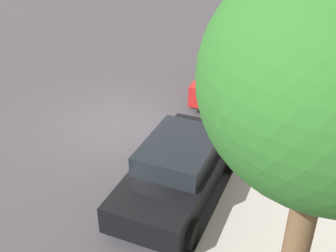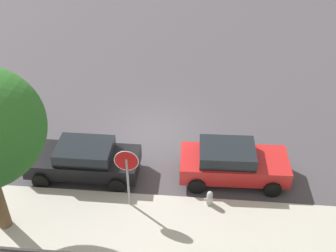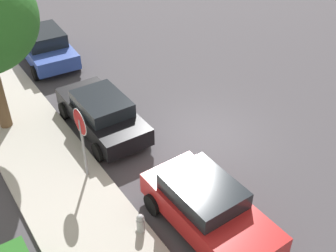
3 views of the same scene
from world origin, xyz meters
name	(u,v)px [view 3 (image 3 of 3)]	position (x,y,z in m)	size (l,w,h in m)	color
ground_plane	(206,135)	(0.00, 0.00, 0.00)	(60.00, 60.00, 0.00)	#423F44
sidewalk_curb	(66,193)	(0.00, 5.25, 0.07)	(32.00, 2.73, 0.14)	#B2ADA3
stop_sign	(81,132)	(0.34, 4.39, 1.75)	(0.83, 0.08, 2.53)	gray
parked_car_black	(102,113)	(2.32, 2.85, 0.73)	(4.23, 1.95, 1.40)	black
parked_car_red	(208,208)	(-3.30, 2.55, 0.76)	(4.09, 2.09, 1.46)	red
parked_car_blue	(45,46)	(8.53, 2.60, 0.77)	(4.15, 2.26, 1.50)	#2D479E
fire_hydrant	(141,224)	(-2.48, 4.15, 0.36)	(0.30, 0.22, 0.72)	#A5A5A8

